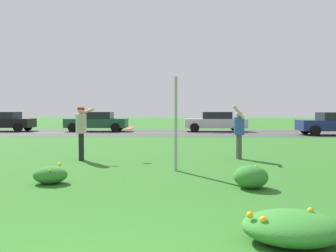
# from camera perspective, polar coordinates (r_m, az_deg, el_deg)

# --- Properties ---
(ground_plane) EXTENTS (120.00, 120.00, 0.00)m
(ground_plane) POSITION_cam_1_polar(r_m,az_deg,el_deg) (14.38, -2.20, -3.93)
(ground_plane) COLOR #2D6B23
(highway_strip) EXTENTS (120.00, 7.90, 0.01)m
(highway_strip) POSITION_cam_1_polar(r_m,az_deg,el_deg) (25.76, -0.45, -1.07)
(highway_strip) COLOR #424244
(highway_strip) RESTS_ON ground
(highway_center_stripe) EXTENTS (120.00, 0.16, 0.00)m
(highway_center_stripe) POSITION_cam_1_polar(r_m,az_deg,el_deg) (25.76, -0.45, -1.06)
(highway_center_stripe) COLOR yellow
(highway_center_stripe) RESTS_ON ground
(daylily_clump_near_camera) EXTENTS (0.74, 0.64, 0.42)m
(daylily_clump_near_camera) POSITION_cam_1_polar(r_m,az_deg,el_deg) (8.57, -17.57, -7.16)
(daylily_clump_near_camera) COLOR #337F2D
(daylily_clump_near_camera) RESTS_ON ground
(daylily_clump_mid_center) EXTENTS (1.21, 1.04, 0.41)m
(daylily_clump_mid_center) POSITION_cam_1_polar(r_m,az_deg,el_deg) (4.90, 18.46, -14.50)
(daylily_clump_mid_center) COLOR #337F2D
(daylily_clump_mid_center) RESTS_ON ground
(daylily_clump_mid_left) EXTENTS (0.70, 0.72, 0.48)m
(daylily_clump_mid_left) POSITION_cam_1_polar(r_m,az_deg,el_deg) (7.89, 12.57, -7.59)
(daylily_clump_mid_left) COLOR #337F2D
(daylily_clump_mid_left) RESTS_ON ground
(sign_post_near_path) EXTENTS (0.07, 0.10, 2.48)m
(sign_post_near_path) POSITION_cam_1_polar(r_m,az_deg,el_deg) (9.77, 1.22, 0.32)
(sign_post_near_path) COLOR #93969B
(sign_post_near_path) RESTS_ON ground
(person_thrower_red_cap_gray_shirt) EXTENTS (0.58, 0.52, 1.68)m
(person_thrower_red_cap_gray_shirt) POSITION_cam_1_polar(r_m,az_deg,el_deg) (12.13, -13.14, -0.30)
(person_thrower_red_cap_gray_shirt) COLOR #B2B2B7
(person_thrower_red_cap_gray_shirt) RESTS_ON ground
(person_catcher_blue_shirt) EXTENTS (0.42, 0.51, 1.76)m
(person_catcher_blue_shirt) POSITION_cam_1_polar(r_m,az_deg,el_deg) (12.37, 10.82, -0.64)
(person_catcher_blue_shirt) COLOR #2D4C9E
(person_catcher_blue_shirt) RESTS_ON ground
(frisbee_red) EXTENTS (0.26, 0.24, 0.15)m
(frisbee_red) POSITION_cam_1_polar(r_m,az_deg,el_deg) (12.10, -5.84, -0.35)
(frisbee_red) COLOR red
(car_navy_leftmost) EXTENTS (4.50, 2.00, 1.45)m
(car_navy_leftmost) POSITION_cam_1_polar(r_m,az_deg,el_deg) (25.89, 24.22, 0.36)
(car_navy_leftmost) COLOR navy
(car_navy_leftmost) RESTS_ON ground
(car_silver_center_left) EXTENTS (4.50, 2.00, 1.45)m
(car_silver_center_left) POSITION_cam_1_polar(r_m,az_deg,el_deg) (27.61, 7.29, 0.68)
(car_silver_center_left) COLOR #B7BABF
(car_silver_center_left) RESTS_ON ground
(car_dark_green_center_right) EXTENTS (4.50, 2.00, 1.45)m
(car_dark_green_center_right) POSITION_cam_1_polar(r_m,az_deg,el_deg) (28.15, -10.83, 0.69)
(car_dark_green_center_right) COLOR #194C2D
(car_dark_green_center_right) RESTS_ON ground
(car_black_rightmost) EXTENTS (4.50, 2.00, 1.45)m
(car_black_rightmost) POSITION_cam_1_polar(r_m,az_deg,el_deg) (30.50, -23.97, 0.65)
(car_black_rightmost) COLOR black
(car_black_rightmost) RESTS_ON ground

